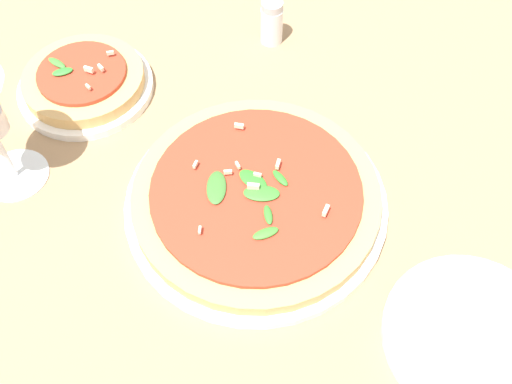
{
  "coord_description": "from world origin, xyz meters",
  "views": [
    {
      "loc": [
        0.19,
        0.35,
        0.6
      ],
      "look_at": [
        0.01,
        -0.0,
        0.03
      ],
      "focal_mm": 42.0,
      "sensor_mm": 36.0,
      "label": 1
    }
  ],
  "objects": [
    {
      "name": "shaker_pepper",
      "position": [
        -0.14,
        -0.25,
        0.03
      ],
      "size": [
        0.03,
        0.03,
        0.07
      ],
      "color": "silver",
      "rests_on": "ground_plane"
    },
    {
      "name": "pizza_personal_side",
      "position": [
        0.14,
        -0.27,
        0.02
      ],
      "size": [
        0.18,
        0.18,
        0.05
      ],
      "color": "white",
      "rests_on": "ground_plane"
    },
    {
      "name": "ground_plane",
      "position": [
        0.0,
        0.0,
        0.0
      ],
      "size": [
        6.0,
        6.0,
        0.0
      ],
      "primitive_type": "plane",
      "color": "#9E7A56"
    },
    {
      "name": "pizza_arugula_main",
      "position": [
        0.01,
        -0.0,
        0.02
      ],
      "size": [
        0.31,
        0.31,
        0.05
      ],
      "color": "white",
      "rests_on": "ground_plane"
    },
    {
      "name": "side_plate_white",
      "position": [
        -0.11,
        0.25,
        0.01
      ],
      "size": [
        0.19,
        0.19,
        0.02
      ],
      "color": "white",
      "rests_on": "ground_plane"
    }
  ]
}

